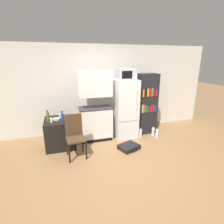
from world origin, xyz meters
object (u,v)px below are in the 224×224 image
object	(u,v)px
suitcase_large_flat	(129,147)
bottle_olive_oil	(48,117)
microwave	(126,74)
bowl	(56,119)
water_bottle_front	(153,131)
kitchen_hutch	(95,108)
bottle_blue_soda	(63,117)
side_table	(60,133)
bookshelf	(146,104)
water_bottle_middle	(140,133)
bottle_clear_short	(60,115)
water_bottle_back	(157,133)
chair	(75,133)
refrigerator	(125,109)
bottle_milk_white	(51,120)

from	to	relation	value
suitcase_large_flat	bottle_olive_oil	bearing A→B (deg)	140.62
microwave	bottle_olive_oil	world-z (taller)	microwave
bowl	microwave	bearing A→B (deg)	3.91
suitcase_large_flat	microwave	bearing A→B (deg)	55.00
water_bottle_front	kitchen_hutch	bearing A→B (deg)	170.58
bottle_olive_oil	water_bottle_front	distance (m)	2.92
bottle_blue_soda	water_bottle_front	world-z (taller)	bottle_blue_soda
side_table	suitcase_large_flat	xyz separation A→B (m)	(1.61, -0.68, -0.30)
bottle_blue_soda	microwave	bearing A→B (deg)	10.64
bookshelf	water_bottle_middle	distance (m)	0.87
bottle_clear_short	water_bottle_front	world-z (taller)	bottle_clear_short
water_bottle_back	suitcase_large_flat	bearing A→B (deg)	-158.05
bookshelf	suitcase_large_flat	bearing A→B (deg)	-134.78
chair	water_bottle_middle	world-z (taller)	chair
bottle_clear_short	bottle_olive_oil	bearing A→B (deg)	-144.97
chair	water_bottle_front	distance (m)	2.36
bottle_olive_oil	water_bottle_back	distance (m)	2.97
side_table	bottle_blue_soda	xyz separation A→B (m)	(0.09, -0.22, 0.47)
refrigerator	chair	xyz separation A→B (m)	(-1.48, -0.70, -0.25)
bottle_blue_soda	bowl	distance (m)	0.26
refrigerator	water_bottle_middle	world-z (taller)	refrigerator
bowl	bookshelf	bearing A→B (deg)	4.92
side_table	water_bottle_middle	size ratio (longest dim) A/B	2.81
bottle_milk_white	water_bottle_back	distance (m)	2.88
bottle_blue_soda	bowl	bearing A→B (deg)	127.59
refrigerator	water_bottle_front	world-z (taller)	refrigerator
water_bottle_back	side_table	bearing A→B (deg)	174.09
refrigerator	bottle_blue_soda	size ratio (longest dim) A/B	5.97
bookshelf	bottle_clear_short	xyz separation A→B (m)	(-2.45, -0.08, -0.10)
kitchen_hutch	water_bottle_middle	distance (m)	1.48
kitchen_hutch	chair	size ratio (longest dim) A/B	1.94
kitchen_hutch	bowl	bearing A→B (deg)	-170.28
kitchen_hutch	side_table	bearing A→B (deg)	-170.91
bottle_clear_short	bottle_olive_oil	xyz separation A→B (m)	(-0.28, -0.20, 0.05)
water_bottle_middle	bottle_blue_soda	bearing A→B (deg)	-176.95
kitchen_hutch	chair	world-z (taller)	kitchen_hutch
suitcase_large_flat	water_bottle_back	world-z (taller)	water_bottle_back
bookshelf	suitcase_large_flat	xyz separation A→B (m)	(-0.88, -0.88, -0.83)
bottle_milk_white	microwave	bearing A→B (deg)	7.87
kitchen_hutch	bottle_blue_soda	xyz separation A→B (m)	(-0.86, -0.37, -0.05)
water_bottle_back	bottle_olive_oil	bearing A→B (deg)	176.17
refrigerator	bookshelf	bearing A→B (deg)	7.53
side_table	bottle_olive_oil	bearing A→B (deg)	-162.07
side_table	bowl	distance (m)	0.38
bottle_milk_white	chair	distance (m)	0.68
bowl	water_bottle_front	bearing A→B (deg)	-2.18
bottle_clear_short	bowl	world-z (taller)	bottle_clear_short
bottle_olive_oil	chair	xyz separation A→B (m)	(0.57, -0.51, -0.26)
bowl	water_bottle_middle	bearing A→B (deg)	-2.08
side_table	bottle_olive_oil	xyz separation A→B (m)	(-0.25, -0.08, 0.47)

